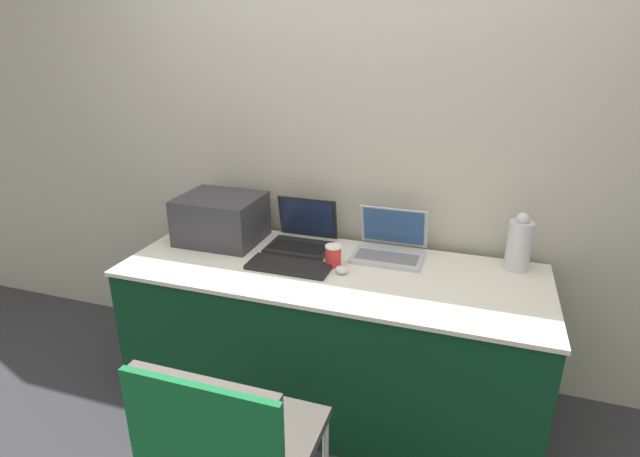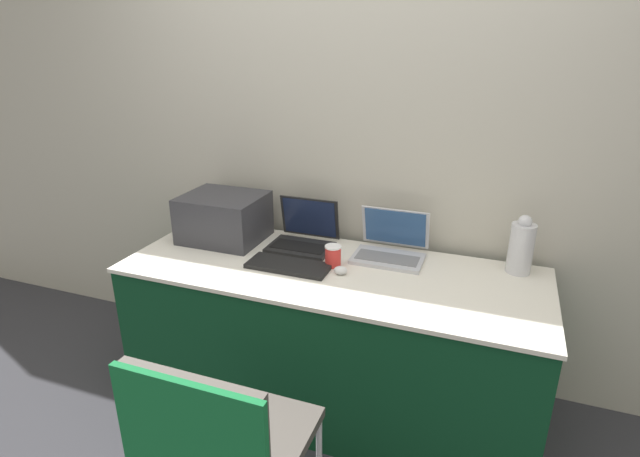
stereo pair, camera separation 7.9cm
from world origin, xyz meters
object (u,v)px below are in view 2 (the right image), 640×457
object	(u,v)px
laptop_right	(390,247)
external_keyboard	(288,266)
printer	(224,216)
metal_pitcher	(521,247)
coffee_cup	(334,256)
chair	(217,443)
mouse	(341,270)
laptop_left	(304,236)

from	to	relation	value
laptop_right	external_keyboard	distance (m)	0.51
printer	laptop_right	xyz separation A→B (m)	(0.89, 0.08, -0.08)
external_keyboard	metal_pitcher	xyz separation A→B (m)	(1.01, 0.33, 0.12)
coffee_cup	chair	xyz separation A→B (m)	(-0.05, -0.99, -0.25)
chair	external_keyboard	bearing A→B (deg)	99.00
laptop_right	printer	bearing A→B (deg)	-174.61
mouse	chair	size ratio (longest dim) A/B	0.07
metal_pitcher	printer	bearing A→B (deg)	-175.33
external_keyboard	chair	size ratio (longest dim) A/B	0.44
printer	chair	distance (m)	1.30
laptop_right	chair	size ratio (longest dim) A/B	0.38
laptop_left	metal_pitcher	distance (m)	1.05
printer	external_keyboard	bearing A→B (deg)	-24.25
coffee_cup	chair	world-z (taller)	chair
mouse	chair	xyz separation A→B (m)	(-0.11, -0.92, -0.21)
laptop_left	mouse	world-z (taller)	laptop_left
printer	laptop_left	bearing A→B (deg)	8.15
laptop_right	external_keyboard	xyz separation A→B (m)	(-0.42, -0.29, -0.04)
coffee_cup	metal_pitcher	size ratio (longest dim) A/B	0.37
external_keyboard	metal_pitcher	distance (m)	1.07
coffee_cup	chair	size ratio (longest dim) A/B	0.12
coffee_cup	mouse	size ratio (longest dim) A/B	1.68
printer	metal_pitcher	bearing A→B (deg)	4.67
laptop_right	mouse	xyz separation A→B (m)	(-0.17, -0.27, -0.03)
external_keyboard	coffee_cup	world-z (taller)	coffee_cup
laptop_right	coffee_cup	xyz separation A→B (m)	(-0.22, -0.20, 0.00)
external_keyboard	printer	bearing A→B (deg)	155.75
laptop_right	metal_pitcher	distance (m)	0.60
laptop_left	mouse	bearing A→B (deg)	-41.53
external_keyboard	metal_pitcher	bearing A→B (deg)	18.10
printer	coffee_cup	bearing A→B (deg)	-10.11
laptop_left	chair	xyz separation A→B (m)	(0.18, -1.17, -0.25)
printer	coffee_cup	distance (m)	0.68
laptop_left	external_keyboard	distance (m)	0.28
coffee_cup	laptop_right	bearing A→B (deg)	41.87
external_keyboard	coffee_cup	bearing A→B (deg)	25.34
laptop_left	chair	distance (m)	1.21
metal_pitcher	mouse	bearing A→B (deg)	-157.74
coffee_cup	mouse	bearing A→B (deg)	-51.87
printer	mouse	size ratio (longest dim) A/B	6.77
mouse	coffee_cup	bearing A→B (deg)	128.13
laptop_left	coffee_cup	distance (m)	0.29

